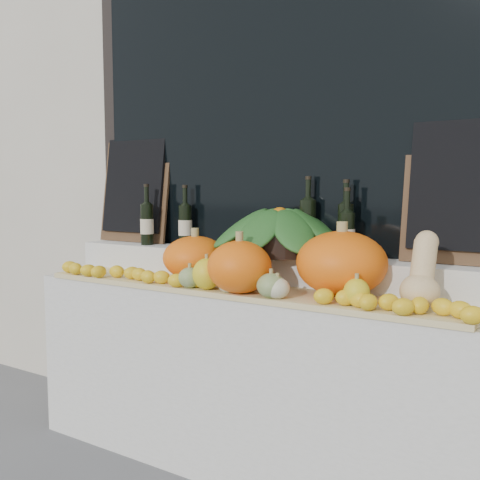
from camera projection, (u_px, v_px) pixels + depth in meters
name	position (u px, v px, depth m)	size (l,w,h in m)	color
storefront_facade	(313.00, 32.00, 3.05)	(7.00, 0.94, 4.50)	beige
display_sill	(248.00, 377.00, 2.61)	(2.30, 0.55, 0.88)	silver
rear_tier	(264.00, 268.00, 2.69)	(2.30, 0.25, 0.16)	silver
straw_bedding	(234.00, 290.00, 2.46)	(2.10, 0.32, 0.03)	tan
pumpkin_left	(195.00, 258.00, 2.67)	(0.32, 0.32, 0.22)	orange
pumpkin_right	(341.00, 263.00, 2.27)	(0.39, 0.39, 0.27)	orange
pumpkin_center	(239.00, 267.00, 2.32)	(0.28, 0.28, 0.23)	orange
butternut_squash	(422.00, 276.00, 2.03)	(0.15, 0.21, 0.29)	#DEB982
decorative_gourds	(247.00, 282.00, 2.29)	(0.88, 0.15, 0.16)	#315F1C
lemon_heap	(221.00, 284.00, 2.37)	(2.20, 0.16, 0.06)	yellow
produce_bowl	(280.00, 231.00, 2.61)	(0.71, 0.71, 0.24)	black
wine_bottle_far_left	(147.00, 224.00, 3.02)	(0.08, 0.08, 0.34)	black
wine_bottle_near_left	(185.00, 225.00, 2.96)	(0.08, 0.08, 0.34)	black
wine_bottle_tall	(308.00, 227.00, 2.58)	(0.08, 0.08, 0.38)	black
wine_bottle_near_right	(345.00, 230.00, 2.46)	(0.08, 0.08, 0.36)	black
wine_bottle_far_right	(346.00, 235.00, 2.41)	(0.08, 0.08, 0.32)	black
chalkboard_left	(135.00, 188.00, 3.19)	(0.50, 0.12, 0.62)	#4C331E
chalkboard_right	(464.00, 188.00, 2.22)	(0.50, 0.12, 0.62)	#4C331E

